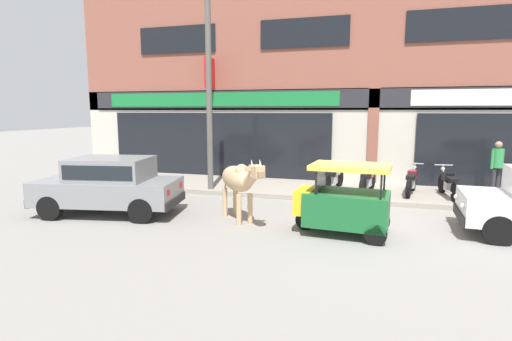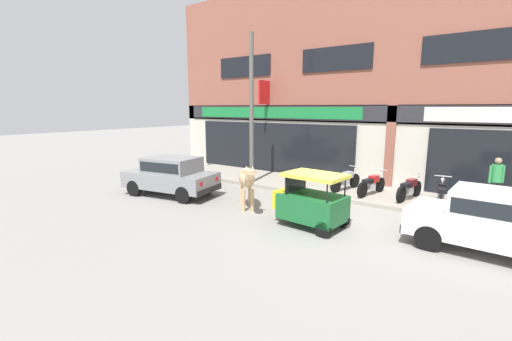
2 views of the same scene
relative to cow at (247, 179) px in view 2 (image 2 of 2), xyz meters
name	(u,v)px [view 2 (image 2 of 2)]	position (x,y,z in m)	size (l,w,h in m)	color
ground_plane	(336,223)	(3.01, 0.33, -1.01)	(90.00, 90.00, 0.00)	gray
sidewalk	(376,195)	(3.01, 4.00, -0.93)	(19.00, 2.93, 0.14)	gray
shop_building	(396,84)	(3.00, 5.72, 3.20)	(23.00, 1.40, 8.85)	#8E5142
cow	(247,179)	(0.00, 0.00, 0.00)	(1.63, 1.72, 1.61)	tan
car_0	(496,219)	(6.71, 0.48, -0.19)	(3.68, 1.77, 1.46)	black
car_1	(171,174)	(-3.37, -0.32, -0.19)	(3.79, 2.19, 1.46)	black
auto_rickshaw	(310,203)	(2.48, -0.32, -0.35)	(2.04, 1.30, 1.52)	black
motorcycle_0	(346,180)	(1.87, 3.83, -0.48)	(0.67, 1.79, 0.88)	black
motorcycle_1	(372,184)	(2.92, 3.68, -0.48)	(0.64, 1.79, 0.88)	black
motorcycle_2	(409,188)	(4.19, 3.82, -0.48)	(0.63, 1.80, 0.88)	black
motorcycle_3	(441,194)	(5.19, 3.67, -0.48)	(0.52, 1.81, 0.88)	black
pedestrian	(496,177)	(6.59, 4.43, 0.12)	(0.41, 0.34, 1.60)	#2D2D33
utility_pole	(252,110)	(-1.93, 2.83, 2.20)	(0.18, 0.18, 6.12)	#595651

